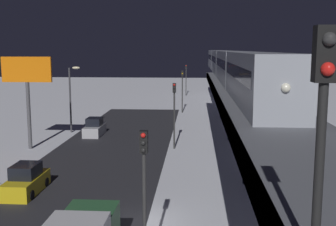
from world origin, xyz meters
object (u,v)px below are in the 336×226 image
subway_train (227,63)px  sedan_yellow (26,181)px  traffic_light_far (182,85)px  rail_signal (323,106)px  commercial_billboard (27,79)px  sedan_silver (95,128)px  traffic_light_near (144,184)px  traffic_light_mid (174,106)px  traffic_light_distant (186,76)px

subway_train → sedan_yellow: subway_train is taller
sedan_yellow → traffic_light_far: 38.17m
rail_signal → commercial_billboard: size_ratio=0.45×
subway_train → sedan_yellow: size_ratio=17.07×
commercial_billboard → subway_train: bearing=-138.9°
rail_signal → commercial_billboard: 36.85m
sedan_silver → traffic_light_far: 20.24m
traffic_light_near → commercial_billboard: size_ratio=0.72×
rail_signal → sedan_silver: (13.39, -38.90, -7.90)m
sedan_yellow → commercial_billboard: 14.54m
traffic_light_far → traffic_light_near: bearing=90.0°
traffic_light_mid → traffic_light_distant: same height
rail_signal → sedan_yellow: size_ratio=0.92×
traffic_light_far → traffic_light_distant: size_ratio=1.00×
rail_signal → subway_train: bearing=-92.4°
traffic_light_distant → commercial_billboard: 50.14m
sedan_silver → traffic_light_mid: size_ratio=0.65×
traffic_light_near → sedan_yellow: bearing=-47.9°
sedan_silver → traffic_light_distant: size_ratio=0.65×
subway_train → traffic_light_distant: 31.33m
rail_signal → traffic_light_far: bearing=-85.9°
traffic_light_mid → traffic_light_distant: size_ratio=1.00×
sedan_yellow → commercial_billboard: bearing=-69.2°
traffic_light_far → subway_train: bearing=131.8°
subway_train → sedan_yellow: bearing=62.7°
sedan_yellow → sedan_silver: (0.00, -19.21, 0.01)m
rail_signal → traffic_light_distant: (4.09, -80.13, -4.51)m
sedan_silver → traffic_light_mid: traffic_light_mid is taller
traffic_light_far → sedan_yellow: bearing=75.8°
traffic_light_near → traffic_light_distant: same height
commercial_billboard → traffic_light_distant: bearing=-106.2°
sedan_silver → traffic_light_near: size_ratio=0.65×
traffic_light_mid → traffic_light_distant: (0.00, -47.17, 0.00)m
sedan_yellow → sedan_silver: same height
sedan_yellow → sedan_silver: 19.21m
traffic_light_near → traffic_light_far: size_ratio=1.00×
traffic_light_distant → sedan_yellow: bearing=81.3°
sedan_yellow → traffic_light_near: bearing=132.1°
rail_signal → sedan_silver: bearing=-71.0°
rail_signal → sedan_yellow: bearing=-55.8°
traffic_light_mid → traffic_light_far: 23.59m
traffic_light_distant → commercial_billboard: commercial_billboard is taller
sedan_silver → commercial_billboard: commercial_billboard is taller
sedan_silver → traffic_light_distant: (-9.30, -41.24, 3.40)m
traffic_light_near → traffic_light_far: bearing=-90.0°
sedan_silver → commercial_billboard: (4.69, 6.84, 6.03)m
sedan_silver → traffic_light_far: bearing=-117.8°
subway_train → traffic_light_far: subway_train is taller
subway_train → rail_signal: rail_signal is taller
rail_signal → commercial_billboard: rail_signal is taller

